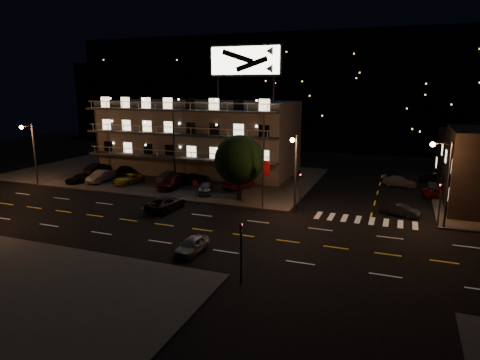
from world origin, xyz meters
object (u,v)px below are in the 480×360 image
(lot_car_7, at_px, (170,176))
(side_car_0, at_px, (400,210))
(lot_car_2, at_px, (129,179))
(road_car_east, at_px, (191,245))
(road_car_west, at_px, (166,203))
(tree, at_px, (239,161))
(lot_car_4, at_px, (205,188))

(lot_car_7, relative_size, side_car_0, 1.30)
(lot_car_2, bearing_deg, road_car_east, -35.00)
(road_car_east, relative_size, road_car_west, 0.72)
(lot_car_2, xyz_separation_m, road_car_west, (10.50, -8.31, -0.06))
(lot_car_2, xyz_separation_m, lot_car_7, (4.31, 3.21, 0.09))
(tree, distance_m, road_car_east, 16.50)
(side_car_0, relative_size, road_car_east, 1.02)
(lot_car_7, relative_size, road_car_east, 1.32)
(lot_car_2, height_order, road_car_west, road_car_west)
(lot_car_7, bearing_deg, road_car_east, 122.78)
(road_car_west, bearing_deg, lot_car_4, -95.40)
(side_car_0, height_order, road_car_east, road_car_east)
(road_car_east, bearing_deg, lot_car_7, 126.98)
(lot_car_2, relative_size, lot_car_4, 1.20)
(side_car_0, bearing_deg, road_car_west, 125.53)
(lot_car_7, distance_m, road_car_west, 13.08)
(side_car_0, height_order, road_car_west, road_car_west)
(lot_car_4, distance_m, road_car_west, 7.40)
(side_car_0, xyz_separation_m, road_car_west, (-23.08, -6.56, 0.10))
(tree, relative_size, side_car_0, 1.94)
(lot_car_2, bearing_deg, lot_car_7, 45.76)
(tree, bearing_deg, road_car_east, -82.23)
(lot_car_4, xyz_separation_m, road_car_west, (-1.09, -7.31, -0.07))
(lot_car_7, relative_size, road_car_west, 0.95)
(lot_car_2, distance_m, road_car_west, 13.40)
(lot_car_4, bearing_deg, road_car_west, -117.88)
(lot_car_2, bearing_deg, side_car_0, 6.14)
(tree, distance_m, side_car_0, 17.69)
(lot_car_7, distance_m, side_car_0, 29.69)
(side_car_0, distance_m, road_car_west, 24.00)
(lot_car_4, height_order, road_car_west, road_car_west)
(road_car_east, distance_m, road_car_west, 12.51)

